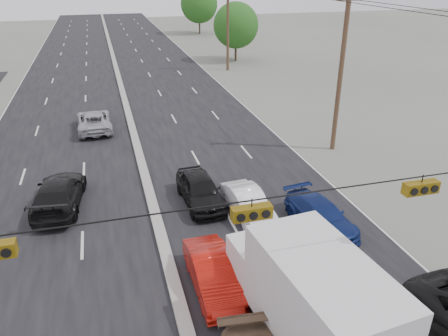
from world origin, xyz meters
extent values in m
cube|color=black|center=(0.00, 30.00, 0.00)|extent=(20.00, 160.00, 0.02)
cube|color=gray|center=(0.00, 30.00, 0.10)|extent=(0.50, 160.00, 0.20)
cylinder|color=#422D1E|center=(12.50, 15.00, 5.00)|extent=(0.30, 0.30, 10.00)
cube|color=#422D1E|center=(12.50, 15.00, 9.30)|extent=(1.60, 0.12, 0.12)
cylinder|color=#422D1E|center=(12.50, 40.00, 5.00)|extent=(0.30, 0.30, 10.00)
cylinder|color=black|center=(0.00, 0.00, 5.80)|extent=(25.00, 0.04, 0.04)
cube|color=#72590C|center=(1.50, 0.00, 5.45)|extent=(1.05, 0.30, 0.35)
cube|color=#72590C|center=(6.50, 0.00, 5.45)|extent=(1.05, 0.30, 0.35)
cylinder|color=#382619|center=(15.00, 45.00, 1.26)|extent=(0.28, 0.28, 2.52)
sphere|color=#224F15|center=(15.00, 45.00, 4.34)|extent=(5.60, 5.60, 5.60)
cylinder|color=#382619|center=(16.00, 70.00, 1.44)|extent=(0.28, 0.28, 2.88)
sphere|color=#224F15|center=(16.00, 70.00, 4.96)|extent=(6.40, 6.40, 6.40)
cube|color=black|center=(3.54, 0.52, 0.46)|extent=(3.10, 7.39, 0.26)
cube|color=silver|center=(3.63, -0.30, 2.21)|extent=(3.09, 5.37, 2.87)
cube|color=silver|center=(3.27, 3.12, 1.28)|extent=(2.65, 2.20, 1.85)
cylinder|color=black|center=(2.23, 2.76, 0.46)|extent=(0.40, 0.95, 0.92)
cylinder|color=black|center=(4.37, 2.98, 0.46)|extent=(0.40, 0.95, 0.92)
imported|color=red|center=(1.40, 3.73, 0.70)|extent=(1.52, 4.24, 1.39)
imported|color=black|center=(2.41, 10.23, 0.76)|extent=(2.02, 4.56, 1.53)
imported|color=white|center=(4.34, 8.39, 0.67)|extent=(1.77, 4.16, 1.34)
imported|color=navy|center=(7.24, 6.48, 0.64)|extent=(2.36, 4.61, 1.28)
imported|color=black|center=(-4.47, 11.75, 0.77)|extent=(2.73, 5.50, 1.53)
imported|color=#A6A8AE|center=(-2.66, 23.06, 0.71)|extent=(2.55, 5.21, 1.43)
camera|label=1|loc=(-1.74, -8.92, 11.10)|focal=35.00mm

